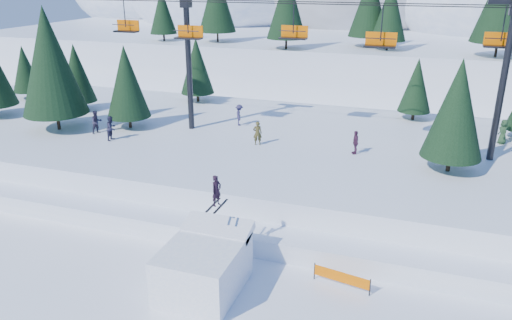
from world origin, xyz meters
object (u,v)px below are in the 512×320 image
(jump_kicker, at_px, (204,265))
(banner_near, at_px, (342,277))
(banner_far, at_px, (418,260))
(chairlift, at_px, (333,48))

(jump_kicker, height_order, banner_near, jump_kicker)
(banner_far, bearing_deg, jump_kicker, -152.51)
(banner_near, xyz_separation_m, banner_far, (3.42, 2.77, 0.00))
(chairlift, xyz_separation_m, banner_near, (3.56, -14.12, -8.78))
(chairlift, relative_size, banner_near, 16.36)
(banner_near, bearing_deg, jump_kicker, -160.17)
(chairlift, bearing_deg, banner_far, -58.40)
(jump_kicker, height_order, chairlift, chairlift)
(banner_near, relative_size, banner_far, 1.06)
(jump_kicker, distance_m, chairlift, 18.40)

